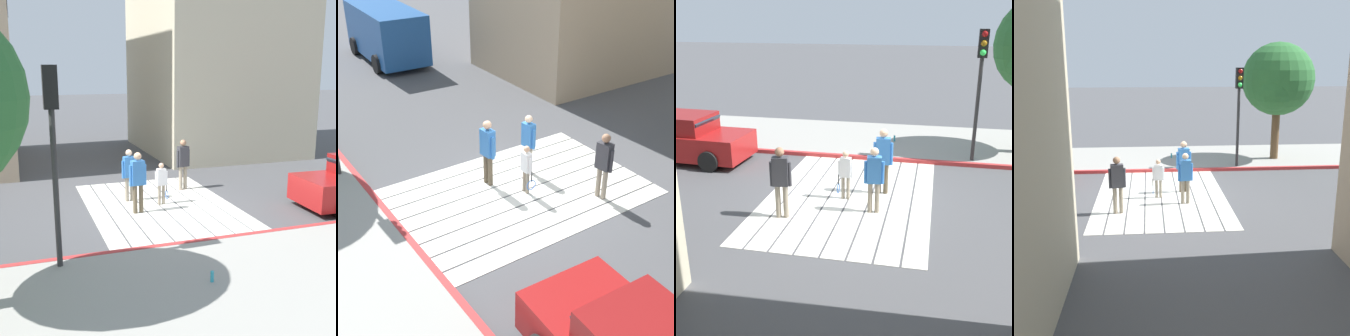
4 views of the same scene
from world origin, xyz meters
TOP-DOWN VIEW (x-y plane):
  - ground_plane at (0.00, 0.00)m, footprint 120.00×120.00m
  - crosswalk_stripes at (0.00, -0.00)m, footprint 6.40×4.35m
  - sidewalk_west at (-5.60, 0.00)m, footprint 4.80×40.00m
  - curb_painted at (-3.25, 0.00)m, footprint 0.16×40.00m
  - building_far_south at (8.50, -5.57)m, footprint 8.00×7.03m
  - traffic_light_corner at (-3.58, 3.37)m, footprint 0.39×0.28m
  - water_bottle at (-5.29, 0.65)m, footprint 0.07×0.07m
  - pedestrian_adult_lead at (-0.44, 0.82)m, footprint 0.27×0.53m
  - pedestrian_adult_trailing at (0.82, 0.76)m, footprint 0.26×0.49m
  - pedestrian_adult_side at (1.56, -1.35)m, footprint 0.29×0.51m
  - pedestrian_child_with_racket at (0.14, -0.09)m, footprint 0.28×0.40m

SIDE VIEW (x-z plane):
  - ground_plane at x=0.00m, z-range 0.00..0.00m
  - crosswalk_stripes at x=0.00m, z-range 0.00..0.01m
  - sidewalk_west at x=-5.60m, z-range 0.00..0.12m
  - curb_painted at x=-3.25m, z-range 0.00..0.13m
  - water_bottle at x=-5.29m, z-range 0.12..0.34m
  - pedestrian_child_with_racket at x=0.14m, z-range 0.09..1.42m
  - pedestrian_adult_trailing at x=0.82m, z-range 0.14..1.82m
  - pedestrian_adult_side at x=1.56m, z-range 0.15..1.92m
  - pedestrian_adult_lead at x=-0.44m, z-range 0.15..1.97m
  - traffic_light_corner at x=-3.58m, z-range 0.92..5.16m
  - building_far_south at x=8.50m, z-range 0.00..9.45m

